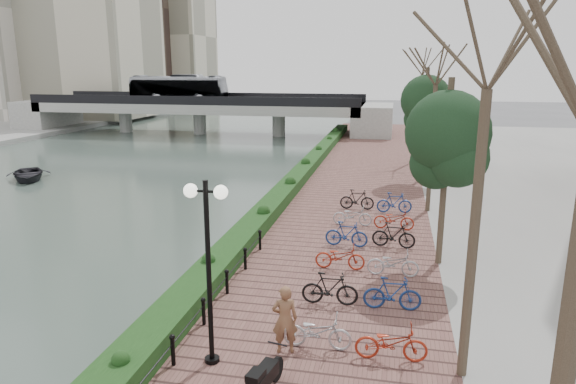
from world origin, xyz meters
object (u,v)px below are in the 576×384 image
(motorcycle, at_px, (265,376))
(boat, at_px, (28,174))
(pedestrian, at_px, (285,319))
(lamppost, at_px, (207,233))

(motorcycle, bearing_deg, boat, 148.72)
(pedestrian, relative_size, boat, 0.44)
(lamppost, xyz_separation_m, motorcycle, (1.55, -1.01, -2.76))
(motorcycle, distance_m, boat, 28.92)
(motorcycle, relative_size, boat, 0.38)
(lamppost, relative_size, motorcycle, 2.99)
(pedestrian, height_order, boat, pedestrian)
(boat, bearing_deg, motorcycle, -79.26)
(lamppost, bearing_deg, pedestrian, 25.89)
(motorcycle, height_order, pedestrian, pedestrian)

